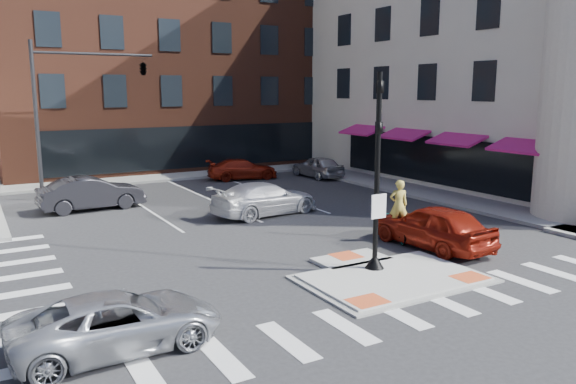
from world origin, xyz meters
TOP-DOWN VIEW (x-y plane):
  - ground at (0.00, 0.00)m, footprint 120.00×120.00m
  - refuge_island at (0.00, -0.26)m, footprint 5.40×4.65m
  - sidewalk_e at (10.80, 10.00)m, footprint 3.00×24.00m
  - sidewalk_n at (3.00, 22.00)m, footprint 26.00×3.00m
  - building_n at (3.00, 31.99)m, footprint 24.40×18.40m
  - building_e at (21.54, 11.50)m, footprint 21.90×23.90m
  - building_far_left at (-4.00, 52.00)m, footprint 10.00×12.00m
  - building_far_right at (9.00, 54.00)m, footprint 12.00×12.00m
  - signal_pole at (0.00, 0.40)m, footprint 0.60×0.60m
  - mast_arm_signal at (-3.47, 18.00)m, footprint 6.10×2.24m
  - silver_suv at (-8.16, -1.00)m, footprint 4.54×2.14m
  - red_sedan at (3.50, 1.50)m, footprint 2.16×4.76m
  - white_pickup at (0.82, 9.29)m, footprint 5.33×2.76m
  - bg_car_dark at (-5.75, 14.34)m, footprint 4.84×1.92m
  - bg_car_silver at (8.89, 17.37)m, footprint 1.84×4.17m
  - bg_car_red at (4.35, 19.09)m, footprint 4.65×2.53m
  - cyclist at (3.00, 2.80)m, footprint 1.35×1.96m

SIDE VIEW (x-z plane):
  - ground at x=0.00m, z-range 0.00..0.00m
  - refuge_island at x=0.00m, z-range -0.01..0.11m
  - sidewalk_e at x=10.80m, z-range 0.00..0.15m
  - sidewalk_n at x=3.00m, z-range 0.00..0.15m
  - silver_suv at x=-8.16m, z-range 0.00..1.26m
  - bg_car_red at x=4.35m, z-range 0.00..1.28m
  - bg_car_silver at x=8.89m, z-range 0.00..1.40m
  - white_pickup at x=0.82m, z-range 0.00..1.48m
  - cyclist at x=3.00m, z-range -0.38..1.94m
  - bg_car_dark at x=-5.75m, z-range 0.00..1.57m
  - red_sedan at x=3.50m, z-range 0.00..1.58m
  - signal_pole at x=0.00m, z-range -0.63..5.35m
  - building_far_left at x=-4.00m, z-range 0.00..10.00m
  - building_far_right at x=9.00m, z-range 0.00..12.00m
  - mast_arm_signal at x=-3.47m, z-range 2.21..10.21m
  - building_n at x=3.00m, z-range 0.05..15.55m
  - building_e at x=21.54m, z-range -0.81..16.89m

